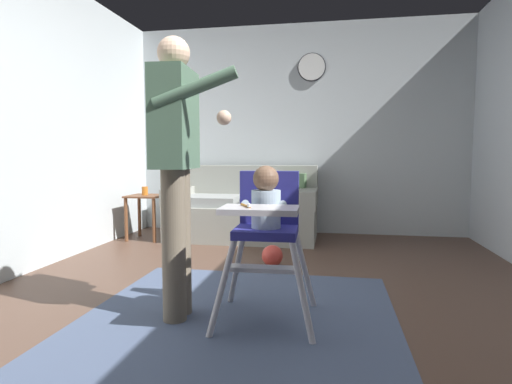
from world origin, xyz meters
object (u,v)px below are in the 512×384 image
sippy_cup (145,191)px  toy_ball (272,256)px  adult_standing (176,161)px  wall_clock (312,67)px  couch (244,210)px  high_chair (266,215)px  side_table (146,207)px

sippy_cup → toy_ball: bearing=-30.1°
adult_standing → wall_clock: bearing=73.7°
sippy_cup → adult_standing: bearing=-60.7°
toy_ball → sippy_cup: (-1.64, 0.95, 0.48)m
sippy_cup → wall_clock: (1.89, 0.75, 1.50)m
couch → wall_clock: wall_clock is taller
toy_ball → wall_clock: (0.24, 1.71, 1.97)m
couch → toy_ball: couch is taller
high_chair → side_table: bearing=-142.9°
couch → sippy_cup: bearing=-76.4°
high_chair → side_table: (-1.77, 2.19, -0.25)m
high_chair → side_table: size_ratio=1.79×
couch → toy_ball: 1.35m
adult_standing → sippy_cup: (-1.25, 2.22, -0.38)m
adult_standing → sippy_cup: size_ratio=16.71×
couch → adult_standing: (0.12, -2.50, 0.62)m
adult_standing → side_table: size_ratio=3.21×
adult_standing → side_table: adult_standing is taller
adult_standing → high_chair: bearing=-0.3°
side_table → wall_clock: bearing=21.9°
sippy_cup → wall_clock: wall_clock is taller
side_table → wall_clock: 2.63m
adult_standing → toy_ball: (0.39, 1.27, -0.85)m
adult_standing → wall_clock: wall_clock is taller
couch → toy_ball: (0.51, -1.23, -0.24)m
high_chair → sippy_cup: (-1.78, 2.19, -0.06)m
high_chair → sippy_cup: 2.82m
high_chair → toy_ball: size_ratio=4.91×
couch → side_table: 1.16m
sippy_cup → wall_clock: 2.52m
couch → side_table: (-1.12, -0.28, 0.05)m
toy_ball → wall_clock: 2.62m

